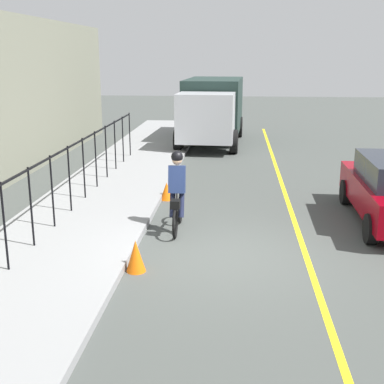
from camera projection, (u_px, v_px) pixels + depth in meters
The scene contains 8 objects.
ground_plane at pixel (225, 255), 10.19m from camera, with size 80.00×80.00×0.00m, color #414642.
lane_line_centre at pixel (307, 258), 10.05m from camera, with size 36.00×0.12×0.01m, color yellow.
sidewalk at pixel (57, 246), 10.45m from camera, with size 40.00×3.20×0.15m, color gray.
iron_fence at pixel (51, 178), 11.14m from camera, with size 16.70×0.04×1.60m.
cyclist_lead at pixel (177, 192), 11.32m from camera, with size 1.71×0.36×1.83m.
box_truck_background at pixel (212, 108), 22.75m from camera, with size 6.81×2.79×2.78m.
traffic_cone_near at pixel (167, 191), 14.01m from camera, with size 0.36×0.36×0.48m, color orange.
traffic_cone_far at pixel (136, 256), 9.35m from camera, with size 0.36×0.36×0.60m, color orange.
Camera 1 is at (-9.54, -0.18, 3.84)m, focal length 48.18 mm.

